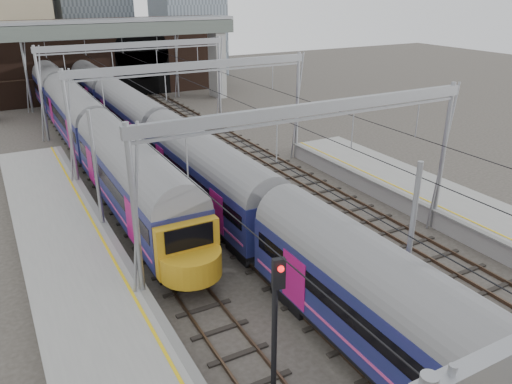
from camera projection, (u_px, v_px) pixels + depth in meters
ground at (438, 365)px, 17.64m from camera, size 160.00×160.00×0.00m
tracks at (244, 210)px, 29.80m from camera, size 14.40×80.00×0.22m
overhead_line at (197, 83)px, 32.56m from camera, size 16.80×80.00×8.00m
retaining_wall at (110, 60)px, 58.73m from camera, size 28.00×2.75×9.00m
overbridge at (107, 39)px, 52.17m from camera, size 28.00×3.00×9.25m
train_main at (163, 140)px, 34.83m from camera, size 2.70×62.56×4.68m
train_second at (77, 116)px, 40.93m from camera, size 2.87×49.85×4.92m
signal_near_left at (276, 316)px, 14.80m from camera, size 0.41×0.48×5.35m
equip_cover_a at (281, 281)px, 22.59m from camera, size 0.78×0.58×0.09m
equip_cover_b at (329, 264)px, 23.94m from camera, size 1.04×0.86×0.11m
equip_cover_c at (476, 368)px, 17.43m from camera, size 0.82×0.58×0.10m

